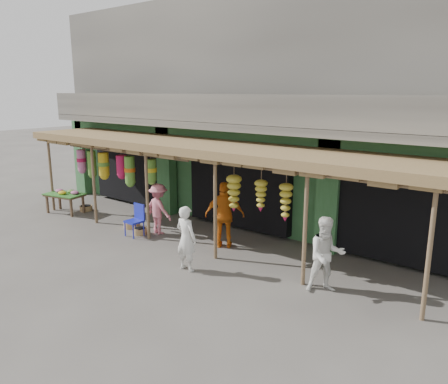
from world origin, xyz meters
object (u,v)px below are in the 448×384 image
Objects in this scene: person_front at (186,238)px; person_vendor at (225,215)px; person_right at (326,255)px; flower_table at (65,195)px; person_shopper at (159,209)px; blue_chair at (136,218)px.

person_vendor is (-0.25, 1.80, 0.12)m from person_front.
person_right is 3.45m from person_vendor.
flower_table is 9.84m from person_right.
person_vendor reaches higher than person_right.
person_vendor is at bearing -5.53° from flower_table.
person_right is 1.08× the size of person_shopper.
blue_chair is 0.62× the size of person_shopper.
person_vendor is 2.30m from person_shopper.
flower_table is 6.54m from person_vendor.
person_front is (6.74, -1.07, 0.14)m from flower_table.
flower_table is 0.94× the size of person_front.
person_shopper is (-2.53, 1.52, -0.03)m from person_front.
flower_table is 0.98× the size of person_shopper.
person_right is (9.84, -0.08, 0.17)m from flower_table.
person_right is (3.10, 0.99, 0.03)m from person_front.
person_right is (6.02, 0.02, 0.30)m from blue_chair.
person_shopper is at bearing -30.08° from person_front.
person_vendor is 1.19× the size of person_shopper.
flower_table is at bearing -26.48° from person_vendor.
person_shopper is (-5.63, 0.52, -0.06)m from person_right.
blue_chair is at bearing 139.78° from person_right.
blue_chair is 3.09m from person_front.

